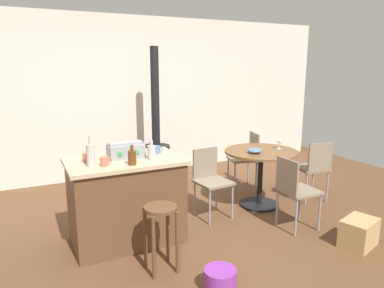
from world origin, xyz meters
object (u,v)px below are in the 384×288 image
at_px(toolbox, 126,150).
at_px(wine_glass, 279,141).
at_px(cup_2, 105,161).
at_px(folding_chair_near, 247,156).
at_px(folding_chair_far, 210,177).
at_px(bottle_0, 132,157).
at_px(folding_chair_right, 314,166).
at_px(cup_0, 87,157).
at_px(kitchen_island, 126,200).
at_px(cup_1, 157,150).
at_px(plastic_bucket, 220,280).
at_px(wooden_stool, 161,225).
at_px(wood_stove, 156,152).
at_px(bottle_2, 91,155).
at_px(bottle_1, 152,152).
at_px(serving_bowl, 255,150).
at_px(folding_chair_left, 295,188).
at_px(cardboard_box, 359,233).
at_px(dining_table, 261,164).

height_order(toolbox, wine_glass, toolbox).
bearing_deg(cup_2, folding_chair_near, 23.50).
height_order(folding_chair_far, bottle_0, bottle_0).
height_order(folding_chair_right, cup_0, cup_0).
relative_size(kitchen_island, cup_2, 10.15).
height_order(cup_1, plastic_bucket, cup_1).
relative_size(wooden_stool, plastic_bucket, 2.24).
height_order(bottle_0, cup_0, bottle_0).
height_order(wood_stove, bottle_2, wood_stove).
bearing_deg(plastic_bucket, cup_1, 92.61).
height_order(bottle_1, serving_bowl, bottle_1).
height_order(wooden_stool, bottle_0, bottle_0).
distance_m(kitchen_island, folding_chair_left, 1.91).
distance_m(bottle_2, plastic_bucket, 1.67).
xyz_separation_m(wooden_stool, bottle_0, (-0.11, 0.47, 0.55)).
xyz_separation_m(bottle_2, cup_0, (-0.00, 0.21, -0.07)).
height_order(folding_chair_near, plastic_bucket, folding_chair_near).
relative_size(kitchen_island, cardboard_box, 2.99).
relative_size(cup_2, serving_bowl, 0.65).
relative_size(kitchen_island, folding_chair_far, 1.39).
relative_size(wooden_stool, dining_table, 0.65).
bearing_deg(folding_chair_left, bottle_1, 163.74).
relative_size(bottle_0, serving_bowl, 1.11).
relative_size(dining_table, wine_glass, 6.79).
bearing_deg(bottle_1, folding_chair_right, 2.71).
height_order(wood_stove, bottle_1, wood_stove).
height_order(cup_0, cup_2, cup_2).
height_order(kitchen_island, toolbox, toolbox).
height_order(dining_table, bottle_1, bottle_1).
distance_m(wooden_stool, dining_table, 2.01).
height_order(wooden_stool, cup_1, cup_1).
distance_m(wooden_stool, serving_bowl, 1.86).
bearing_deg(folding_chair_far, cup_0, -176.29).
xyz_separation_m(folding_chair_near, bottle_1, (-1.90, -1.00, 0.48)).
xyz_separation_m(folding_chair_near, folding_chair_left, (-0.34, -1.46, -0.01)).
relative_size(folding_chair_near, bottle_2, 2.90).
bearing_deg(dining_table, folding_chair_right, -14.81).
relative_size(cup_1, plastic_bucket, 0.42).
bearing_deg(cup_2, folding_chair_far, 14.49).
distance_m(kitchen_island, toolbox, 0.54).
bearing_deg(serving_bowl, folding_chair_near, 61.61).
xyz_separation_m(wine_glass, cardboard_box, (-0.02, -1.37, -0.73)).
distance_m(cup_0, serving_bowl, 2.12).
distance_m(folding_chair_near, folding_chair_far, 1.23).
relative_size(wood_stove, toolbox, 5.85).
distance_m(kitchen_island, serving_bowl, 1.79).
distance_m(folding_chair_right, bottle_2, 3.09).
bearing_deg(cup_0, folding_chair_right, -1.89).
relative_size(bottle_1, cup_2, 1.71).
bearing_deg(cup_0, folding_chair_far, 3.71).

